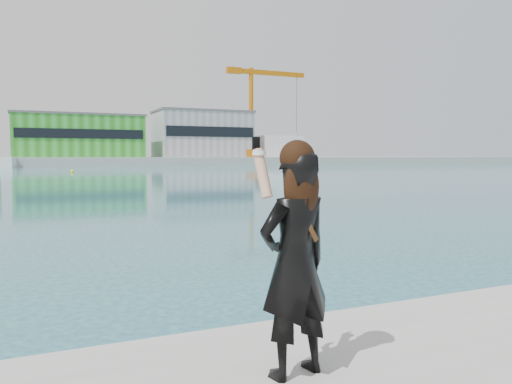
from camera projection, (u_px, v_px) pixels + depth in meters
far_quay at (44, 161)px, 122.53m from camera, size 320.00×40.00×2.00m
warehouse_green at (79, 136)px, 123.46m from camera, size 30.60×16.36×10.50m
warehouse_grey_right at (202, 134)px, 136.31m from camera, size 25.50×15.35×12.50m
ancillary_shed at (278, 147)px, 143.62m from camera, size 12.00×10.00×6.00m
dock_crane at (255, 109)px, 135.69m from camera, size 23.00×4.00×24.00m
flagpole_right at (141, 139)px, 122.84m from camera, size 1.28×0.16×8.00m
buoy_near at (72, 173)px, 70.92m from camera, size 0.50×0.50×0.50m
woman at (295, 257)px, 3.62m from camera, size 0.67×0.50×1.76m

